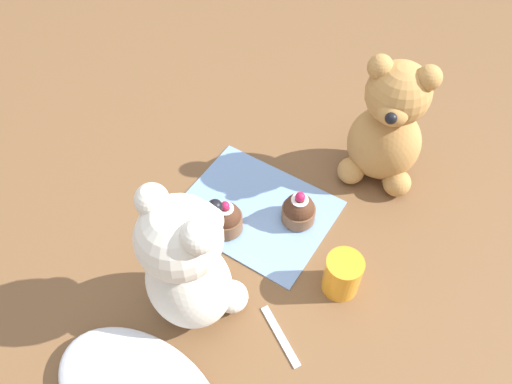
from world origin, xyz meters
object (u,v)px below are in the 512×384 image
Objects in this scene: teddy_bear_cream at (188,265)px; teddy_bear_tan at (388,128)px; cupcake_near_tan_bear at (299,210)px; juice_glass at (342,275)px; teaspoon at (280,336)px; cupcake_near_cream_bear at (226,219)px.

teddy_bear_cream is 1.04× the size of teddy_bear_tan.
cupcake_near_tan_bear reaches higher than juice_glass.
cupcake_near_tan_bear is at bearing -36.99° from teaspoon.
teddy_bear_cream is 3.70× the size of cupcake_near_cream_bear.
cupcake_near_cream_bear is (0.04, -0.14, -0.09)m from teddy_bear_cream.
teddy_bear_cream is 0.43m from teddy_bear_tan.
teddy_bear_cream is 0.17m from cupcake_near_cream_bear.
teddy_bear_tan reaches higher than cupcake_near_tan_bear.
cupcake_near_tan_bear is at bearing -95.31° from teddy_bear_cream.
juice_glass is at bearing -91.07° from teddy_bear_tan.
cupcake_near_tan_bear reaches higher than teaspoon.
teddy_bear_cream is 0.25m from cupcake_near_tan_bear.
teaspoon is at bearing -100.29° from teddy_bear_tan.
juice_glass is (-0.18, -0.15, -0.09)m from teddy_bear_cream.
cupcake_near_tan_bear is (0.07, 0.18, -0.09)m from teddy_bear_tan.
cupcake_near_tan_bear is (-0.10, -0.08, -0.00)m from cupcake_near_cream_bear.
teddy_bear_tan is 0.40m from teaspoon.
cupcake_near_cream_bear reaches higher than cupcake_near_tan_bear.
cupcake_near_cream_bear is 0.68× the size of teaspoon.
teddy_bear_tan is 0.27m from juice_glass.
cupcake_near_cream_bear is at bearing -2.85° from teaspoon.
cupcake_near_cream_bear is at bearing -134.43° from teddy_bear_tan.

